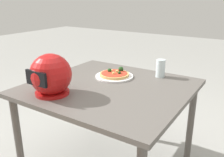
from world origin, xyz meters
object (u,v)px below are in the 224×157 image
Objects in this scene: dining_table at (110,96)px; drinking_glass at (161,68)px; pizza at (115,74)px; motorcycle_helmet at (51,75)px.

drinking_glass is (-0.22, -0.38, 0.14)m from dining_table.
pizza is 0.87× the size of motorcycle_helmet.
motorcycle_helmet is (0.22, 0.32, 0.20)m from dining_table.
dining_table is at bearing 112.01° from pizza.
pizza is 1.67× the size of drinking_glass.
motorcycle_helmet is at bearing 55.52° from dining_table.
drinking_glass is at bearing -120.08° from dining_table.
motorcycle_helmet is 1.91× the size of drinking_glass.
pizza is (0.08, -0.19, 0.10)m from dining_table.
motorcycle_helmet reaches higher than pizza.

